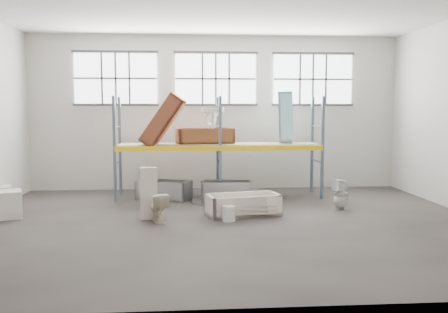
{
  "coord_description": "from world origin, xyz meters",
  "views": [
    {
      "loc": [
        -1.0,
        -11.35,
        2.64
      ],
      "look_at": [
        0.0,
        1.5,
        1.4
      ],
      "focal_mm": 40.0,
      "sensor_mm": 36.0,
      "label": 1
    }
  ],
  "objects": [
    {
      "name": "rack_upright_ra",
      "position": [
        3.0,
        2.9,
        1.5
      ],
      "size": [
        0.08,
        0.08,
        3.0
      ],
      "primitive_type": "cube",
      "color": "slate",
      "rests_on": "floor"
    },
    {
      "name": "rack_upright_ma",
      "position": [
        0.0,
        2.9,
        1.5
      ],
      "size": [
        0.08,
        0.08,
        3.0
      ],
      "primitive_type": "cube",
      "color": "slate",
      "rests_on": "floor"
    },
    {
      "name": "wall_front",
      "position": [
        0.0,
        -5.05,
        2.5
      ],
      "size": [
        12.0,
        0.1,
        5.0
      ],
      "primitive_type": "cube",
      "color": "#9F9B93",
      "rests_on": "ground"
    },
    {
      "name": "toilet_beige",
      "position": [
        -1.65,
        0.26,
        0.34
      ],
      "size": [
        0.56,
        0.75,
        0.68
      ],
      "primitive_type": "imported",
      "rotation": [
        0.0,
        0.0,
        3.45
      ],
      "color": "#F2E3C6",
      "rests_on": "floor"
    },
    {
      "name": "window_mid",
      "position": [
        0.0,
        4.94,
        3.6
      ],
      "size": [
        2.6,
        0.04,
        1.6
      ],
      "primitive_type": "cube",
      "color": "white",
      "rests_on": "wall_back"
    },
    {
      "name": "carton_near",
      "position": [
        -5.37,
        0.9,
        0.33
      ],
      "size": [
        0.95,
        0.89,
        0.66
      ],
      "primitive_type": "cube",
      "rotation": [
        0.0,
        0.0,
        0.35
      ],
      "color": "silver",
      "rests_on": "floor"
    },
    {
      "name": "steel_tub_left",
      "position": [
        -1.63,
        3.09,
        0.28
      ],
      "size": [
        1.68,
        1.22,
        0.56
      ],
      "primitive_type": null,
      "rotation": [
        0.0,
        0.0,
        -0.38
      ],
      "color": "#AEB0B5",
      "rests_on": "floor"
    },
    {
      "name": "rack_upright_lb",
      "position": [
        -3.0,
        4.1,
        1.5
      ],
      "size": [
        0.08,
        0.08,
        3.0
      ],
      "primitive_type": "cube",
      "color": "slate",
      "rests_on": "floor"
    },
    {
      "name": "rack_beam_back",
      "position": [
        0.0,
        4.1,
        1.5
      ],
      "size": [
        6.0,
        0.1,
        0.14
      ],
      "primitive_type": "cube",
      "color": "yellow",
      "rests_on": "floor"
    },
    {
      "name": "cistern_spare",
      "position": [
        1.13,
        0.57,
        0.28
      ],
      "size": [
        0.45,
        0.32,
        0.39
      ],
      "primitive_type": "cube",
      "rotation": [
        0.0,
        0.0,
        0.35
      ],
      "color": "#F5E5CD",
      "rests_on": "bathtub_beige"
    },
    {
      "name": "rack_upright_mb",
      "position": [
        0.0,
        4.1,
        1.5
      ],
      "size": [
        0.08,
        0.08,
        3.0
      ],
      "primitive_type": "cube",
      "color": "slate",
      "rests_on": "floor"
    },
    {
      "name": "rust_tub_tilted",
      "position": [
        -1.65,
        3.26,
        2.29
      ],
      "size": [
        1.4,
        0.91,
        1.62
      ],
      "primitive_type": null,
      "rotation": [
        0.0,
        -0.96,
        -0.11
      ],
      "color": "brown",
      "rests_on": "shelf_deck"
    },
    {
      "name": "bucket",
      "position": [
        0.01,
        0.16,
        0.18
      ],
      "size": [
        0.36,
        0.36,
        0.36
      ],
      "primitive_type": "cylinder",
      "rotation": [
        0.0,
        0.0,
        -0.17
      ],
      "color": "silver",
      "rests_on": "floor"
    },
    {
      "name": "ceiling",
      "position": [
        0.0,
        0.0,
        5.05
      ],
      "size": [
        12.0,
        10.0,
        0.1
      ],
      "primitive_type": "cube",
      "color": "silver",
      "rests_on": "ground"
    },
    {
      "name": "cistern_tall",
      "position": [
        -1.89,
        0.56,
        0.62
      ],
      "size": [
        0.44,
        0.32,
        1.24
      ],
      "primitive_type": "cube",
      "rotation": [
        0.0,
        0.0,
        0.17
      ],
      "color": "beige",
      "rests_on": "floor"
    },
    {
      "name": "sink_on_shelf",
      "position": [
        -0.2,
        3.18,
        2.09
      ],
      "size": [
        0.83,
        0.74,
        0.61
      ],
      "primitive_type": "imported",
      "rotation": [
        0.0,
        0.0,
        0.34
      ],
      "color": "white",
      "rests_on": "rust_tub_flat"
    },
    {
      "name": "wall_back",
      "position": [
        0.0,
        5.05,
        2.5
      ],
      "size": [
        12.0,
        0.1,
        5.0
      ],
      "primitive_type": "cube",
      "color": "#BBB7AE",
      "rests_on": "ground"
    },
    {
      "name": "rack_upright_rb",
      "position": [
        3.0,
        4.1,
        1.5
      ],
      "size": [
        0.08,
        0.08,
        3.0
      ],
      "primitive_type": "cube",
      "color": "slate",
      "rests_on": "floor"
    },
    {
      "name": "steel_tub_right",
      "position": [
        0.2,
        3.02,
        0.27
      ],
      "size": [
        1.52,
        0.85,
        0.53
      ],
      "primitive_type": null,
      "rotation": [
        0.0,
        0.0,
        -0.12
      ],
      "color": "#A2A3AA",
      "rests_on": "floor"
    },
    {
      "name": "bathtub_beige",
      "position": [
        0.42,
        0.79,
        0.26
      ],
      "size": [
        1.91,
        1.2,
        0.52
      ],
      "primitive_type": null,
      "rotation": [
        0.0,
        0.0,
        0.22
      ],
      "color": "beige",
      "rests_on": "floor"
    },
    {
      "name": "rack_beam_front",
      "position": [
        0.0,
        2.9,
        1.5
      ],
      "size": [
        6.0,
        0.1,
        0.14
      ],
      "primitive_type": "cube",
      "color": "yellow",
      "rests_on": "floor"
    },
    {
      "name": "wet_patch",
      "position": [
        0.0,
        2.7,
        0.0
      ],
      "size": [
        1.8,
        1.8,
        0.0
      ],
      "primitive_type": "cylinder",
      "color": "black",
      "rests_on": "floor"
    },
    {
      "name": "shelf_deck",
      "position": [
        0.0,
        3.5,
        1.58
      ],
      "size": [
        5.9,
        1.1,
        0.03
      ],
      "primitive_type": "cube",
      "color": "gray",
      "rests_on": "floor"
    },
    {
      "name": "blue_tub_upright",
      "position": [
        2.06,
        3.7,
        2.4
      ],
      "size": [
        0.59,
        0.78,
        1.51
      ],
      "primitive_type": null,
      "rotation": [
        0.0,
        1.54,
        -0.19
      ],
      "color": "#9AD1E8",
      "rests_on": "shelf_deck"
    },
    {
      "name": "toilet_white",
      "position": [
        3.06,
        1.3,
        0.41
      ],
      "size": [
        0.48,
        0.47,
        0.82
      ],
      "primitive_type": "imported",
      "rotation": [
        0.0,
        0.0,
        -1.23
      ],
      "color": "white",
      "rests_on": "floor"
    },
    {
      "name": "rust_tub_flat",
      "position": [
        -0.41,
        3.62,
        1.82
      ],
      "size": [
        1.78,
        1.07,
        0.47
      ],
      "primitive_type": null,
      "rotation": [
        0.0,
        0.0,
        0.18
      ],
      "color": "brown",
      "rests_on": "shelf_deck"
    },
    {
      "name": "sink_in_tub",
      "position": [
        0.33,
        0.54,
        0.16
      ],
      "size": [
        0.46,
        0.46,
        0.16
      ],
      "primitive_type": "imported",
      "rotation": [
        0.0,
        0.0,
        -0.01
      ],
      "color": "beige",
      "rests_on": "bathtub_beige"
    },
    {
      "name": "window_right",
      "position": [
        3.2,
        4.94,
        3.6
      ],
      "size": [
        2.6,
        0.04,
        1.6
      ],
      "primitive_type": "cube",
      "color": "white",
      "rests_on": "wall_back"
    },
    {
      "name": "rack_upright_la",
      "position": [
        -3.0,
        2.9,
        1.5
      ],
      "size": [
        0.08,
        0.08,
        3.0
      ],
      "primitive_type": "cube",
      "color": "slate",
      "rests_on": "floor"
    },
    {
      "name": "window_left",
      "position": [
        -3.2,
        4.94,
        3.6
      ],
      "size": [
        2.6,
        0.04,
        1.6
      ],
      "primitive_type": "cube",
      "color": "white",
      "rests_on": "wall_back"
    },
    {
      "name": "floor",
      "position": [
        0.0,
        0.0,
        -0.05
      ],
      "size": [
        12.0,
        10.0,
        0.1
      ],
      "primitive_type": "cube",
      "color": "#4B4541",
      "rests_on": "ground"
    }
  ]
}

